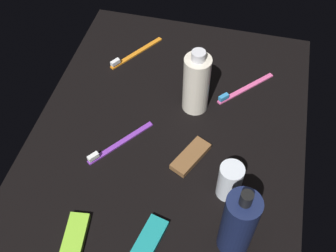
{
  "coord_description": "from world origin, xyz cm",
  "views": [
    {
      "loc": [
        -56.67,
        -13.69,
        77.77
      ],
      "look_at": [
        0.0,
        0.0,
        3.0
      ],
      "focal_mm": 43.71,
      "sensor_mm": 36.0,
      "label": 1
    }
  ],
  "objects_px": {
    "snack_bar_brown": "(191,156)",
    "bodywash_bottle": "(196,83)",
    "deodorant_stick": "(230,181)",
    "snack_bar_lime": "(74,238)",
    "toothbrush_orange": "(134,54)",
    "toothbrush_purple": "(117,144)",
    "lotion_bottle": "(238,224)",
    "toothbrush_pink": "(243,89)",
    "snack_bar_teal": "(148,241)"
  },
  "relations": [
    {
      "from": "snack_bar_brown",
      "to": "bodywash_bottle",
      "type": "bearing_deg",
      "value": 33.59
    },
    {
      "from": "snack_bar_brown",
      "to": "deodorant_stick",
      "type": "bearing_deg",
      "value": -99.52
    },
    {
      "from": "snack_bar_lime",
      "to": "snack_bar_brown",
      "type": "bearing_deg",
      "value": -44.46
    },
    {
      "from": "toothbrush_orange",
      "to": "snack_bar_lime",
      "type": "relative_size",
      "value": 1.51
    },
    {
      "from": "deodorant_stick",
      "to": "snack_bar_lime",
      "type": "bearing_deg",
      "value": 122.57
    },
    {
      "from": "deodorant_stick",
      "to": "toothbrush_purple",
      "type": "height_order",
      "value": "deodorant_stick"
    },
    {
      "from": "toothbrush_purple",
      "to": "deodorant_stick",
      "type": "bearing_deg",
      "value": -102.72
    },
    {
      "from": "bodywash_bottle",
      "to": "lotion_bottle",
      "type": "bearing_deg",
      "value": -156.75
    },
    {
      "from": "deodorant_stick",
      "to": "toothbrush_pink",
      "type": "xyz_separation_m",
      "value": [
        0.3,
        0.01,
        -0.04
      ]
    },
    {
      "from": "lotion_bottle",
      "to": "deodorant_stick",
      "type": "distance_m",
      "value": 0.12
    },
    {
      "from": "snack_bar_lime",
      "to": "lotion_bottle",
      "type": "bearing_deg",
      "value": -84.75
    },
    {
      "from": "lotion_bottle",
      "to": "snack_bar_teal",
      "type": "height_order",
      "value": "lotion_bottle"
    },
    {
      "from": "bodywash_bottle",
      "to": "snack_bar_teal",
      "type": "relative_size",
      "value": 1.72
    },
    {
      "from": "toothbrush_purple",
      "to": "toothbrush_pink",
      "type": "relative_size",
      "value": 1.08
    },
    {
      "from": "deodorant_stick",
      "to": "lotion_bottle",
      "type": "bearing_deg",
      "value": -166.27
    },
    {
      "from": "snack_bar_brown",
      "to": "toothbrush_purple",
      "type": "bearing_deg",
      "value": 117.61
    },
    {
      "from": "snack_bar_teal",
      "to": "snack_bar_lime",
      "type": "relative_size",
      "value": 1.0
    },
    {
      "from": "lotion_bottle",
      "to": "snack_bar_brown",
      "type": "height_order",
      "value": "lotion_bottle"
    },
    {
      "from": "toothbrush_pink",
      "to": "snack_bar_brown",
      "type": "distance_m",
      "value": 0.25
    },
    {
      "from": "bodywash_bottle",
      "to": "snack_bar_lime",
      "type": "relative_size",
      "value": 1.72
    },
    {
      "from": "bodywash_bottle",
      "to": "toothbrush_orange",
      "type": "distance_m",
      "value": 0.26
    },
    {
      "from": "toothbrush_pink",
      "to": "snack_bar_lime",
      "type": "xyz_separation_m",
      "value": [
        -0.48,
        0.27,
        0.0
      ]
    },
    {
      "from": "snack_bar_brown",
      "to": "toothbrush_orange",
      "type": "bearing_deg",
      "value": 62.41
    },
    {
      "from": "lotion_bottle",
      "to": "toothbrush_orange",
      "type": "bearing_deg",
      "value": 35.97
    },
    {
      "from": "deodorant_stick",
      "to": "toothbrush_purple",
      "type": "distance_m",
      "value": 0.28
    },
    {
      "from": "toothbrush_pink",
      "to": "snack_bar_lime",
      "type": "height_order",
      "value": "toothbrush_pink"
    },
    {
      "from": "deodorant_stick",
      "to": "toothbrush_orange",
      "type": "xyz_separation_m",
      "value": [
        0.37,
        0.32,
        -0.04
      ]
    },
    {
      "from": "toothbrush_orange",
      "to": "toothbrush_pink",
      "type": "height_order",
      "value": "same"
    },
    {
      "from": "bodywash_bottle",
      "to": "snack_bar_lime",
      "type": "height_order",
      "value": "bodywash_bottle"
    },
    {
      "from": "toothbrush_pink",
      "to": "bodywash_bottle",
      "type": "bearing_deg",
      "value": 125.86
    },
    {
      "from": "snack_bar_lime",
      "to": "snack_bar_teal",
      "type": "bearing_deg",
      "value": -86.21
    },
    {
      "from": "deodorant_stick",
      "to": "toothbrush_pink",
      "type": "bearing_deg",
      "value": 1.09
    },
    {
      "from": "snack_bar_teal",
      "to": "snack_bar_lime",
      "type": "height_order",
      "value": "same"
    },
    {
      "from": "bodywash_bottle",
      "to": "toothbrush_pink",
      "type": "distance_m",
      "value": 0.16
    },
    {
      "from": "snack_bar_teal",
      "to": "toothbrush_purple",
      "type": "bearing_deg",
      "value": 44.93
    },
    {
      "from": "toothbrush_pink",
      "to": "deodorant_stick",
      "type": "bearing_deg",
      "value": -178.91
    },
    {
      "from": "snack_bar_teal",
      "to": "toothbrush_pink",
      "type": "bearing_deg",
      "value": -3.36
    },
    {
      "from": "deodorant_stick",
      "to": "snack_bar_brown",
      "type": "height_order",
      "value": "deodorant_stick"
    },
    {
      "from": "lotion_bottle",
      "to": "deodorant_stick",
      "type": "bearing_deg",
      "value": 13.73
    },
    {
      "from": "lotion_bottle",
      "to": "snack_bar_lime",
      "type": "bearing_deg",
      "value": 102.71
    },
    {
      "from": "toothbrush_orange",
      "to": "toothbrush_pink",
      "type": "distance_m",
      "value": 0.32
    },
    {
      "from": "bodywash_bottle",
      "to": "toothbrush_purple",
      "type": "relative_size",
      "value": 1.18
    },
    {
      "from": "toothbrush_pink",
      "to": "snack_bar_teal",
      "type": "distance_m",
      "value": 0.47
    },
    {
      "from": "toothbrush_pink",
      "to": "snack_bar_brown",
      "type": "xyz_separation_m",
      "value": [
        -0.24,
        0.09,
        0.0
      ]
    },
    {
      "from": "toothbrush_purple",
      "to": "snack_bar_teal",
      "type": "xyz_separation_m",
      "value": [
        -0.21,
        -0.13,
        0.0
      ]
    },
    {
      "from": "deodorant_stick",
      "to": "snack_bar_teal",
      "type": "height_order",
      "value": "deodorant_stick"
    },
    {
      "from": "toothbrush_orange",
      "to": "snack_bar_brown",
      "type": "bearing_deg",
      "value": -143.24
    },
    {
      "from": "lotion_bottle",
      "to": "snack_bar_brown",
      "type": "relative_size",
      "value": 1.88
    },
    {
      "from": "lotion_bottle",
      "to": "snack_bar_lime",
      "type": "distance_m",
      "value": 0.32
    },
    {
      "from": "snack_bar_teal",
      "to": "snack_bar_lime",
      "type": "distance_m",
      "value": 0.15
    }
  ]
}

